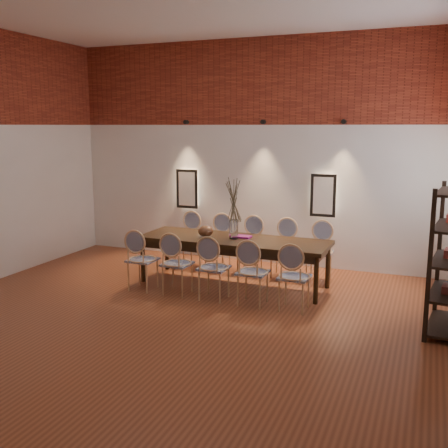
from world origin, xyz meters
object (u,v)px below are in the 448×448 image
at_px(chair_far_b, 218,243).
at_px(book, 243,237).
at_px(chair_near_b, 177,264).
at_px(bowl, 206,231).
at_px(chair_far_a, 187,240).
at_px(chair_near_a, 143,260).
at_px(chair_near_c, 214,268).
at_px(chair_near_d, 253,272).
at_px(chair_far_e, 319,252).
at_px(dining_table, 233,262).
at_px(chair_far_d, 284,249).
at_px(chair_far_c, 250,246).
at_px(vase, 234,229).
at_px(chair_near_e, 294,277).

xyz_separation_m(chair_far_b, book, (0.69, -0.66, 0.30)).
xyz_separation_m(chair_near_b, bowl, (0.15, 0.71, 0.37)).
bearing_deg(chair_far_a, chair_near_a, 90.00).
height_order(chair_near_c, bowl, chair_near_c).
distance_m(chair_near_b, chair_near_c, 0.60).
relative_size(chair_near_d, bowl, 3.92).
relative_size(chair_near_d, chair_far_e, 1.00).
distance_m(dining_table, chair_far_b, 0.97).
distance_m(dining_table, bowl, 0.65).
height_order(chair_far_d, bowl, chair_far_d).
relative_size(chair_far_a, book, 3.62).
bearing_deg(chair_far_b, book, 137.52).
distance_m(chair_far_c, bowl, 1.00).
bearing_deg(bowl, chair_far_b, 98.89).
bearing_deg(vase, dining_table, 178.96).
bearing_deg(bowl, chair_near_e, -24.33).
distance_m(chair_far_c, book, 0.72).
distance_m(dining_table, chair_far_e, 1.42).
relative_size(chair_near_b, chair_near_d, 1.00).
relative_size(chair_near_e, chair_far_c, 1.00).
xyz_separation_m(dining_table, chair_near_a, (-1.21, -0.74, 0.09)).
bearing_deg(chair_far_a, chair_far_e, -180.00).
bearing_deg(bowl, chair_near_b, -102.34).
xyz_separation_m(chair_near_e, book, (-1.07, 0.89, 0.30)).
distance_m(chair_far_a, chair_far_b, 0.60).
bearing_deg(chair_far_a, dining_table, 147.53).
bearing_deg(vase, chair_far_d, 50.91).
relative_size(chair_far_d, bowl, 3.92).
bearing_deg(vase, chair_near_d, -52.99).
bearing_deg(chair_far_e, vase, 32.52).
distance_m(chair_near_b, vase, 1.06).
xyz_separation_m(dining_table, chair_far_c, (0.01, 0.76, 0.09)).
bearing_deg(bowl, vase, 5.19).
relative_size(chair_far_e, vase, 3.13).
height_order(dining_table, chair_far_d, chair_far_d).
xyz_separation_m(chair_near_b, chair_near_c, (0.60, -0.01, 0.00)).
bearing_deg(book, chair_near_b, -129.99).
bearing_deg(chair_far_e, chair_near_c, 51.84).
relative_size(chair_near_c, chair_near_d, 1.00).
distance_m(chair_far_c, chair_far_d, 0.60).
bearing_deg(chair_near_a, bowl, 43.85).
bearing_deg(chair_far_d, chair_far_c, 0.00).
distance_m(dining_table, vase, 0.53).
bearing_deg(book, bowl, -164.88).
height_order(chair_far_a, vase, vase).
bearing_deg(book, vase, -134.18).
distance_m(chair_far_e, bowl, 1.87).
bearing_deg(vase, chair_far_e, 31.48).
bearing_deg(chair_far_e, chair_far_b, 0.00).
xyz_separation_m(dining_table, chair_near_b, (-0.61, -0.75, 0.09)).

